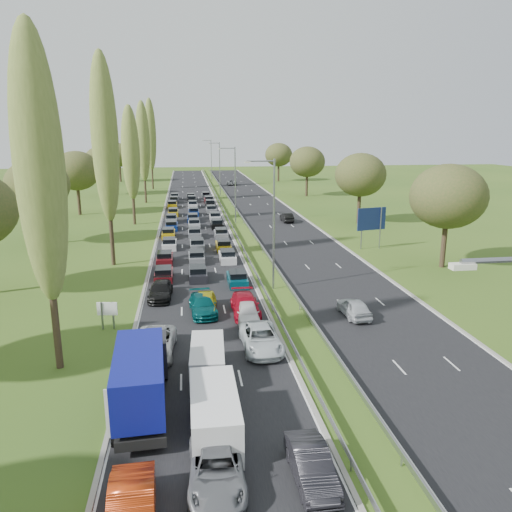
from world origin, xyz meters
TOP-DOWN VIEW (x-y plane):
  - ground at (4.50, 80.00)m, footprint 260.00×260.00m
  - near_carriageway at (-2.25, 82.50)m, footprint 10.50×215.00m
  - far_carriageway at (11.25, 82.50)m, footprint 10.50×215.00m
  - central_reservation at (4.50, 82.50)m, footprint 2.36×215.00m
  - lamp_columns at (4.50, 78.00)m, footprint 0.18×140.18m
  - poplar_row at (-11.50, 68.17)m, footprint 2.80×127.80m
  - woodland_left at (-22.00, 62.63)m, footprint 8.00×166.00m
  - woodland_right at (24.00, 66.67)m, footprint 8.00×153.00m
  - traffic_queue_fill at (-2.25, 77.70)m, footprint 9.05×68.86m
  - near_car_1 at (-5.72, 14.89)m, footprint 1.98×4.98m
  - near_car_2 at (-5.73, 29.91)m, footprint 2.90×5.71m
  - near_car_3 at (-5.83, 41.60)m, footprint 2.20×4.92m
  - near_car_6 at (-2.47, 17.02)m, footprint 2.53×5.17m
  - near_car_7 at (-2.29, 37.31)m, footprint 2.38×5.09m
  - near_car_8 at (-2.07, 37.56)m, footprint 2.06×4.66m
  - near_car_9 at (1.48, 16.66)m, footprint 1.58×4.37m
  - near_car_10 at (1.34, 29.90)m, footprint 2.61×5.49m
  - near_car_11 at (1.10, 36.66)m, footprint 2.17×5.27m
  - near_car_12 at (1.10, 35.07)m, footprint 1.88×4.28m
  - far_car_0 at (9.60, 34.95)m, footprint 1.89×4.40m
  - far_car_1 at (12.87, 77.76)m, footprint 1.62×4.41m
  - far_car_2 at (9.32, 136.45)m, footprint 2.52×5.32m
  - blue_lorry at (-5.96, 23.26)m, footprint 2.40×8.65m
  - white_van_front at (-2.35, 20.62)m, footprint 2.24×5.71m
  - white_van_rear at (-2.41, 26.62)m, footprint 1.96×5.01m
  - info_sign at (-9.40, 35.01)m, footprint 1.50×0.31m
  - direction_sign at (19.40, 57.44)m, footprint 3.92×0.98m

SIDE VIEW (x-z plane):
  - ground at x=4.50m, z-range 0.00..0.00m
  - near_carriageway at x=-2.25m, z-range -0.02..0.02m
  - far_carriageway at x=11.25m, z-range -0.02..0.02m
  - traffic_queue_fill at x=-2.25m, z-range 0.04..0.84m
  - central_reservation at x=4.50m, z-range 0.39..0.71m
  - near_car_3 at x=-5.83m, z-range 0.02..1.42m
  - near_car_6 at x=-2.47m, z-range 0.02..1.43m
  - near_car_9 at x=1.48m, z-range 0.02..1.45m
  - near_car_12 at x=1.10m, z-range 0.02..1.46m
  - near_car_7 at x=-2.29m, z-range 0.02..1.46m
  - far_car_1 at x=12.87m, z-range 0.02..1.46m
  - far_car_2 at x=9.32m, z-range 0.02..1.49m
  - far_car_0 at x=9.60m, z-range 0.02..1.50m
  - near_car_10 at x=1.34m, z-range 0.02..1.53m
  - near_car_11 at x=1.10m, z-range 0.02..1.55m
  - near_car_2 at x=-5.73m, z-range 0.02..1.57m
  - near_car_8 at x=-2.07m, z-range 0.02..1.58m
  - near_car_1 at x=-5.72m, z-range 0.02..1.63m
  - white_van_rear at x=-2.41m, z-range 0.03..2.04m
  - white_van_front at x=-2.35m, z-range 0.03..2.32m
  - info_sign at x=-9.40m, z-range 0.32..2.42m
  - blue_lorry at x=-5.96m, z-range 0.08..3.73m
  - direction_sign at x=19.40m, z-range 0.97..6.17m
  - lamp_columns at x=4.50m, z-range 0.00..12.00m
  - woodland_right at x=24.00m, z-range 2.13..13.23m
  - woodland_left at x=-22.00m, z-range 2.13..13.23m
  - poplar_row at x=-11.50m, z-range 1.17..23.61m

